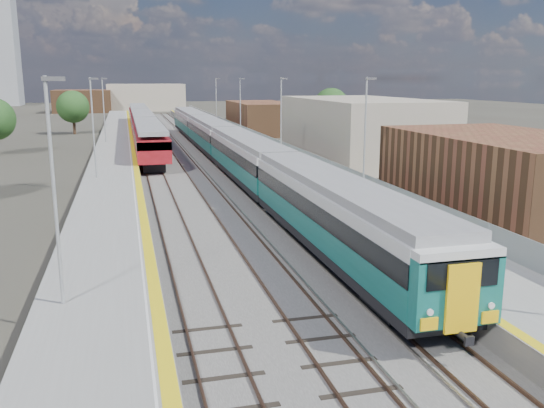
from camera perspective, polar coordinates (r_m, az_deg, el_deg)
name	(u,v)px	position (r m, az deg, el deg)	size (l,w,h in m)	color
ground	(202,159)	(62.44, -6.92, 4.48)	(320.00, 320.00, 0.00)	#47443A
ballast_bed	(179,156)	(64.66, -9.20, 4.71)	(10.50, 155.00, 0.06)	#565451
tracks	(183,153)	(66.36, -8.82, 4.98)	(8.96, 160.00, 0.17)	#4C3323
platform_right	(246,150)	(65.67, -2.63, 5.41)	(4.70, 155.00, 8.52)	slate
platform_left	(115,154)	(64.35, -15.27, 4.83)	(4.30, 155.00, 8.52)	slate
buildings	(78,69)	(150.33, -18.64, 12.57)	(72.00, 185.50, 40.00)	brown
green_train	(226,143)	(56.13, -4.60, 6.00)	(2.94, 81.73, 3.23)	black
red_train	(143,125)	(81.27, -12.68, 7.67)	(3.02, 61.10, 3.81)	black
tree_c	(73,107)	(94.46, -19.13, 9.09)	(4.91, 4.91, 6.66)	#382619
tree_d	(331,106)	(86.77, 5.89, 9.64)	(5.23, 5.23, 7.09)	#382619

